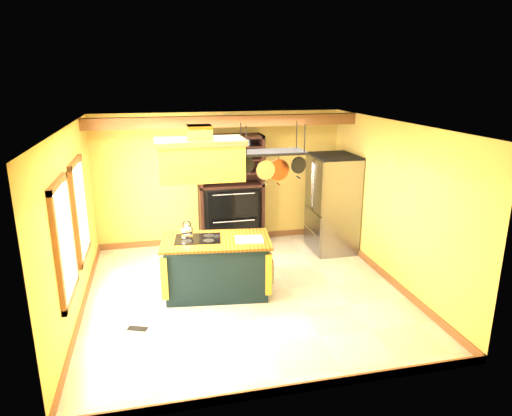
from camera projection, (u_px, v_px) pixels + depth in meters
name	position (u px, v px, depth m)	size (l,w,h in m)	color
floor	(245.00, 293.00, 7.39)	(5.00, 5.00, 0.00)	beige
ceiling	(244.00, 125.00, 6.63)	(5.00, 5.00, 0.00)	white
wall_back	(220.00, 179.00, 9.35)	(5.00, 0.02, 2.70)	gold
wall_front	(293.00, 283.00, 4.67)	(5.00, 0.02, 2.70)	gold
wall_left	(72.00, 225.00, 6.48)	(0.02, 5.00, 2.70)	gold
wall_right	(393.00, 204.00, 7.54)	(0.02, 5.00, 2.70)	gold
ceiling_beam	(225.00, 121.00, 8.25)	(5.00, 0.15, 0.20)	brown
window_near	(65.00, 241.00, 5.72)	(0.06, 1.06, 1.56)	brown
window_far	(80.00, 210.00, 7.03)	(0.06, 1.06, 1.56)	brown
kitchen_island	(216.00, 266.00, 7.27)	(1.80, 1.14, 1.11)	#12282A
range_hood	(200.00, 157.00, 6.73)	(1.31, 0.74, 0.80)	gold
pot_rack	(272.00, 158.00, 6.98)	(1.05, 0.50, 0.90)	black
refrigerator	(332.00, 205.00, 9.01)	(0.82, 0.96, 1.89)	gray
hutch	(231.00, 203.00, 9.28)	(1.28, 0.58, 2.27)	black
floor_register	(138.00, 328.00, 6.35)	(0.28, 0.12, 0.01)	black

